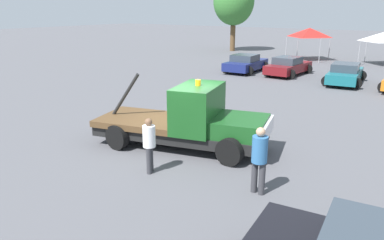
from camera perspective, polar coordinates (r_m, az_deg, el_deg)
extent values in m
plane|color=#545459|center=(13.35, -1.77, -3.97)|extent=(160.00, 160.00, 0.00)
cube|color=black|center=(13.17, -1.79, -1.83)|extent=(6.26, 3.38, 0.35)
cube|color=#19511E|center=(12.41, 7.39, -0.94)|extent=(2.07, 2.23, 0.55)
cube|color=silver|center=(12.27, 11.40, -1.49)|extent=(0.60, 1.95, 0.50)
cube|color=#19511E|center=(12.67, 0.91, 1.88)|extent=(1.81, 2.46, 1.53)
cube|color=brown|center=(13.69, -7.58, 0.01)|extent=(3.42, 2.87, 0.22)
cylinder|color=black|center=(13.77, -10.10, 3.82)|extent=(1.18, 0.41, 1.63)
cylinder|color=orange|center=(12.48, 0.93, 5.73)|extent=(0.18, 0.18, 0.20)
cylinder|color=black|center=(13.57, 7.98, -1.80)|extent=(0.88, 0.26, 0.88)
cylinder|color=black|center=(11.65, 5.70, -4.88)|extent=(0.88, 0.26, 0.88)
cylinder|color=black|center=(14.88, -7.17, -0.10)|extent=(0.88, 0.26, 0.88)
cylinder|color=black|center=(13.16, -11.37, -2.57)|extent=(0.88, 0.26, 0.88)
cylinder|color=black|center=(8.18, 17.16, -16.41)|extent=(0.68, 0.22, 0.68)
cylinder|color=#38383D|center=(10.12, 9.49, -8.49)|extent=(0.17, 0.17, 0.89)
cylinder|color=#38383D|center=(10.02, 10.61, -8.80)|extent=(0.17, 0.17, 0.89)
cylinder|color=teal|center=(9.76, 10.28, -4.42)|extent=(0.41, 0.41, 0.70)
sphere|color=tan|center=(9.60, 10.43, -1.80)|extent=(0.24, 0.24, 0.24)
cylinder|color=#38383D|center=(11.11, -6.57, -6.20)|extent=(0.15, 0.15, 0.81)
cylinder|color=#38383D|center=(11.29, -6.31, -5.80)|extent=(0.15, 0.15, 0.81)
cylinder|color=white|center=(10.94, -6.56, -2.47)|extent=(0.37, 0.37, 0.64)
sphere|color=brown|center=(10.81, -6.64, -0.31)|extent=(0.22, 0.22, 0.22)
cube|color=navy|center=(29.26, 8.20, 8.34)|extent=(2.11, 4.43, 0.60)
cube|color=#333D47|center=(28.99, 8.06, 9.36)|extent=(1.77, 1.90, 0.50)
cylinder|color=black|center=(31.00, 7.76, 8.44)|extent=(0.68, 0.22, 0.68)
cylinder|color=black|center=(30.29, 10.94, 8.11)|extent=(0.68, 0.22, 0.68)
cylinder|color=black|center=(28.36, 5.24, 7.77)|extent=(0.68, 0.22, 0.68)
cylinder|color=black|center=(27.59, 8.66, 7.40)|extent=(0.68, 0.22, 0.68)
cube|color=maroon|center=(28.41, 14.46, 7.73)|extent=(2.11, 4.58, 0.60)
cube|color=#333D47|center=(28.14, 14.35, 8.79)|extent=(1.72, 1.98, 0.50)
cylinder|color=black|center=(30.17, 14.13, 7.87)|extent=(0.68, 0.22, 0.68)
cylinder|color=black|center=(29.51, 17.20, 7.44)|extent=(0.68, 0.22, 0.68)
cylinder|color=black|center=(27.45, 11.46, 7.21)|extent=(0.68, 0.22, 0.68)
cylinder|color=black|center=(26.73, 14.77, 6.74)|extent=(0.68, 0.22, 0.68)
cube|color=#196670|center=(26.29, 22.29, 6.33)|extent=(2.24, 4.77, 0.60)
cube|color=#333D47|center=(25.99, 22.36, 7.45)|extent=(1.75, 2.09, 0.50)
cylinder|color=black|center=(27.96, 20.93, 6.61)|extent=(0.68, 0.22, 0.68)
cylinder|color=black|center=(27.79, 24.37, 6.17)|extent=(0.68, 0.22, 0.68)
cylinder|color=black|center=(24.90, 19.87, 5.60)|extent=(0.68, 0.22, 0.68)
cylinder|color=black|center=(24.71, 23.72, 5.10)|extent=(0.68, 0.22, 0.68)
cylinder|color=black|center=(24.27, 27.21, 4.48)|extent=(0.68, 0.22, 0.68)
cylinder|color=#9E9EA3|center=(36.36, 14.15, 10.45)|extent=(0.07, 0.07, 2.13)
cylinder|color=#9E9EA3|center=(35.39, 18.89, 9.91)|extent=(0.07, 0.07, 2.13)
cylinder|color=#9E9EA3|center=(39.26, 15.79, 10.76)|extent=(0.07, 0.07, 2.13)
cylinder|color=#9E9EA3|center=(38.37, 20.21, 10.24)|extent=(0.07, 0.07, 2.13)
pyramid|color=red|center=(37.20, 17.46, 12.62)|extent=(3.09, 3.09, 0.83)
cylinder|color=#9E9EA3|center=(35.01, 24.09, 9.18)|extent=(0.07, 0.07, 1.99)
cylinder|color=#9E9EA3|center=(37.86, 24.97, 9.54)|extent=(0.07, 0.07, 1.99)
pyramid|color=white|center=(36.09, 27.12, 11.22)|extent=(2.92, 2.92, 0.77)
cylinder|color=brown|center=(43.68, 6.22, 12.28)|extent=(0.57, 0.57, 2.83)
ellipsoid|color=#387A33|center=(43.56, 6.39, 17.58)|extent=(4.52, 4.52, 5.25)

